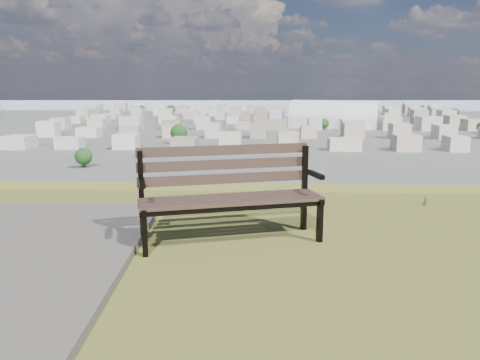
{
  "coord_description": "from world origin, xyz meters",
  "views": [
    {
      "loc": [
        0.03,
        -3.45,
        26.67
      ],
      "look_at": [
        -0.29,
        3.45,
        25.3
      ],
      "focal_mm": 35.0,
      "sensor_mm": 36.0,
      "label": 1
    }
  ],
  "objects": [
    {
      "name": "far_hills",
      "position": [
        -60.92,
        1402.93,
        25.47
      ],
      "size": [
        2050.0,
        340.0,
        60.0
      ],
      "color": "#A4AFCC",
      "rests_on": "ground"
    },
    {
      "name": "bay_water",
      "position": [
        0.0,
        900.0,
        0.0
      ],
      "size": [
        2400.0,
        700.0,
        0.12
      ],
      "primitive_type": "cube",
      "color": "#9BB1C5",
      "rests_on": "ground"
    },
    {
      "name": "arena",
      "position": [
        48.35,
        317.08,
        5.69
      ],
      "size": [
        61.44,
        38.09,
        24.13
      ],
      "rotation": [
        0.0,
        0.0,
        -0.26
      ],
      "color": "silver",
      "rests_on": "ground"
    },
    {
      "name": "park_bench",
      "position": [
        -0.32,
        1.56,
        25.58
      ],
      "size": [
        2.06,
        1.17,
        1.03
      ],
      "rotation": [
        0.0,
        0.0,
        0.29
      ],
      "color": "#422F26",
      "rests_on": "hilltop_mesa"
    },
    {
      "name": "city_trees",
      "position": [
        -26.39,
        319.0,
        4.83
      ],
      "size": [
        406.52,
        387.2,
        9.98
      ],
      "color": "#332519",
      "rests_on": "ground"
    },
    {
      "name": "city_blocks",
      "position": [
        0.0,
        394.44,
        3.5
      ],
      "size": [
        395.0,
        361.0,
        7.0
      ],
      "color": "beige",
      "rests_on": "ground"
    },
    {
      "name": "grass_tufts",
      "position": [
        0.44,
        -0.47,
        25.11
      ],
      "size": [
        12.49,
        7.38,
        0.28
      ],
      "color": "olive",
      "rests_on": "hilltop_mesa"
    }
  ]
}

